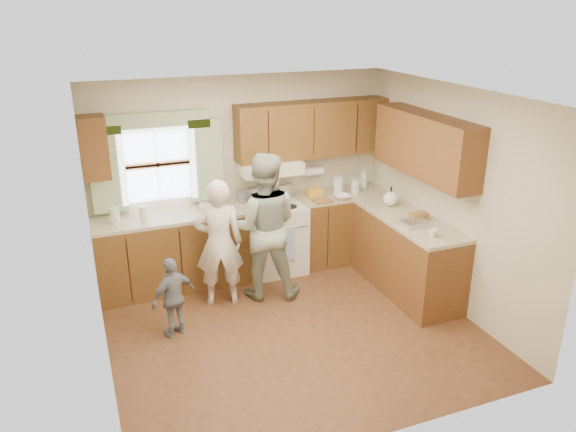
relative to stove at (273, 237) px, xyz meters
name	(u,v)px	position (x,y,z in m)	size (l,w,h in m)	color
room	(293,221)	(-0.30, -1.44, 0.78)	(3.80, 3.80, 3.80)	#4C2B17
kitchen_fixtures	(307,216)	(0.31, -0.36, 0.37)	(3.80, 2.25, 2.15)	#4D2C10
stove	(273,237)	(0.00, 0.00, 0.00)	(0.76, 0.67, 1.07)	silver
woman_left	(219,243)	(-0.86, -0.59, 0.29)	(0.55, 0.36, 1.51)	beige
woman_right	(264,227)	(-0.33, -0.59, 0.41)	(0.85, 0.66, 1.75)	#2C4535
child	(174,297)	(-1.49, -1.07, -0.02)	(0.52, 0.22, 0.88)	gray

